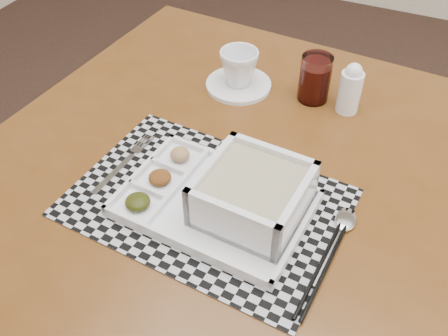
{
  "coord_description": "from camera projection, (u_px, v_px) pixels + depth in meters",
  "views": [
    {
      "loc": [
        -0.02,
        -0.58,
        1.41
      ],
      "look_at": [
        -0.28,
        -0.01,
        0.82
      ],
      "focal_mm": 40.0,
      "sensor_mm": 36.0,
      "label": 1
    }
  ],
  "objects": [
    {
      "name": "serving_tray",
      "position": [
        240.0,
        198.0,
        0.84
      ],
      "size": [
        0.33,
        0.24,
        0.09
      ],
      "color": "white",
      "rests_on": "placemat"
    },
    {
      "name": "juice_glass",
      "position": [
        315.0,
        80.0,
        1.08
      ],
      "size": [
        0.07,
        0.07,
        0.1
      ],
      "color": "white",
      "rests_on": "dining_table"
    },
    {
      "name": "spoon",
      "position": [
        343.0,
        225.0,
        0.84
      ],
      "size": [
        0.04,
        0.18,
        0.01
      ],
      "color": "silver",
      "rests_on": "placemat"
    },
    {
      "name": "fork",
      "position": [
        125.0,
        162.0,
        0.96
      ],
      "size": [
        0.03,
        0.19,
        0.0
      ],
      "color": "silver",
      "rests_on": "placemat"
    },
    {
      "name": "placemat",
      "position": [
        207.0,
        202.0,
        0.88
      ],
      "size": [
        0.49,
        0.36,
        0.0
      ],
      "primitive_type": "cube",
      "rotation": [
        0.0,
        0.0,
        -0.07
      ],
      "color": "#B4B3BC",
      "rests_on": "dining_table"
    },
    {
      "name": "chopsticks",
      "position": [
        326.0,
        260.0,
        0.79
      ],
      "size": [
        0.03,
        0.24,
        0.01
      ],
      "color": "black",
      "rests_on": "placemat"
    },
    {
      "name": "cup",
      "position": [
        239.0,
        68.0,
        1.11
      ],
      "size": [
        0.11,
        0.11,
        0.08
      ],
      "primitive_type": "imported",
      "rotation": [
        0.0,
        0.0,
        0.37
      ],
      "color": "white",
      "rests_on": "saucer"
    },
    {
      "name": "saucer",
      "position": [
        239.0,
        85.0,
        1.14
      ],
      "size": [
        0.15,
        0.15,
        0.01
      ],
      "primitive_type": "cylinder",
      "color": "white",
      "rests_on": "dining_table"
    },
    {
      "name": "dining_table",
      "position": [
        240.0,
        193.0,
        1.01
      ],
      "size": [
        1.07,
        1.07,
        0.75
      ],
      "color": "#56300F",
      "rests_on": "ground"
    },
    {
      "name": "creamer_bottle",
      "position": [
        350.0,
        89.0,
        1.04
      ],
      "size": [
        0.05,
        0.05,
        0.12
      ],
      "color": "white",
      "rests_on": "dining_table"
    }
  ]
}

